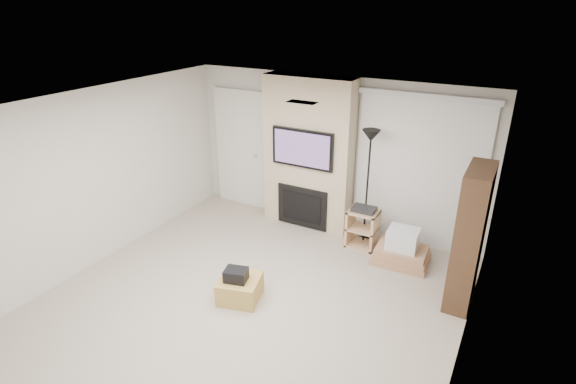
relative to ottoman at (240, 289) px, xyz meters
The scene contains 15 objects.
floor 0.28m from the ottoman, 50.81° to the right, with size 5.00×5.50×0.00m, color #AC9F8F.
ceiling 2.36m from the ottoman, 50.81° to the right, with size 5.00×5.50×0.00m, color white.
wall_back 2.80m from the ottoman, 86.66° to the left, with size 5.00×2.50×0.00m, color beige.
wall_left 2.60m from the ottoman, behind, with size 5.50×2.50×0.00m, color beige.
wall_right 2.87m from the ottoman, ahead, with size 5.50×2.50×0.00m, color beige.
hvac_vent 2.49m from the ottoman, 48.29° to the left, with size 0.35×0.18×0.01m, color silver.
ottoman is the anchor object (origin of this frame).
black_bag 0.24m from the ottoman, 111.45° to the right, with size 0.28×0.22×0.16m, color black.
fireplace_wall 2.60m from the ottoman, 94.86° to the left, with size 1.50×0.47×2.50m.
entry_door 3.15m from the ottoman, 123.11° to the left, with size 1.02×0.11×2.14m.
vertical_blinds 3.16m from the ottoman, 58.37° to the left, with size 1.98×0.10×2.37m.
floor_lamp 2.69m from the ottoman, 67.75° to the left, with size 0.27×0.27×1.84m.
av_stand 2.25m from the ottoman, 66.10° to the left, with size 0.45×0.38×0.66m.
box_stack 2.44m from the ottoman, 49.67° to the left, with size 0.82×0.63×0.53m.
bookshelf 2.93m from the ottoman, 28.51° to the left, with size 0.30×0.80×1.80m.
Camera 1 is at (2.69, -3.74, 3.59)m, focal length 28.00 mm.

